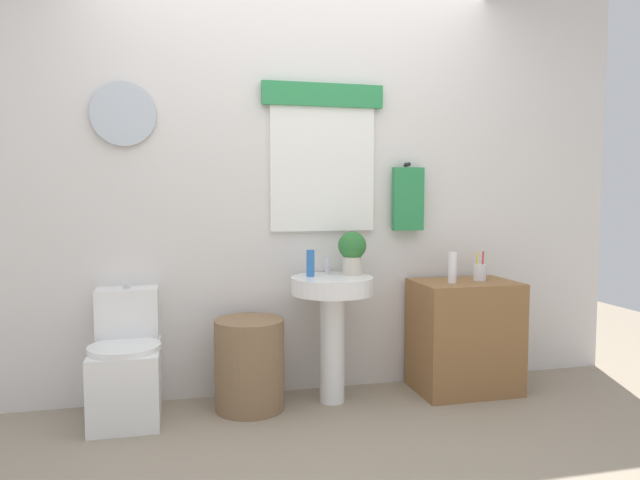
# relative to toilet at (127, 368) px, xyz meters

# --- Properties ---
(ground_plane) EXTENTS (8.00, 8.00, 0.00)m
(ground_plane) POSITION_rel_toilet_xyz_m (1.00, -0.88, -0.28)
(ground_plane) COLOR gray
(back_wall) EXTENTS (4.40, 0.18, 2.60)m
(back_wall) POSITION_rel_toilet_xyz_m (1.00, 0.27, 1.03)
(back_wall) COLOR silver
(back_wall) RESTS_ON ground_plane
(toilet) EXTENTS (0.38, 0.51, 0.72)m
(toilet) POSITION_rel_toilet_xyz_m (0.00, 0.00, 0.00)
(toilet) COLOR white
(toilet) RESTS_ON ground_plane
(laundry_hamper) EXTENTS (0.40, 0.40, 0.52)m
(laundry_hamper) POSITION_rel_toilet_xyz_m (0.68, -0.03, -0.02)
(laundry_hamper) COLOR #846647
(laundry_hamper) RESTS_ON ground_plane
(pedestal_sink) EXTENTS (0.49, 0.49, 0.75)m
(pedestal_sink) POSITION_rel_toilet_xyz_m (1.17, -0.03, 0.28)
(pedestal_sink) COLOR white
(pedestal_sink) RESTS_ON ground_plane
(faucet) EXTENTS (0.03, 0.03, 0.10)m
(faucet) POSITION_rel_toilet_xyz_m (1.17, 0.09, 0.52)
(faucet) COLOR silver
(faucet) RESTS_ON pedestal_sink
(wooden_cabinet) EXTENTS (0.62, 0.44, 0.69)m
(wooden_cabinet) POSITION_rel_toilet_xyz_m (2.02, -0.03, 0.07)
(wooden_cabinet) COLOR olive
(wooden_cabinet) RESTS_ON ground_plane
(soap_bottle) EXTENTS (0.05, 0.05, 0.16)m
(soap_bottle) POSITION_rel_toilet_xyz_m (1.05, 0.02, 0.55)
(soap_bottle) COLOR #2D6BB7
(soap_bottle) RESTS_ON pedestal_sink
(potted_plant) EXTENTS (0.17, 0.17, 0.26)m
(potted_plant) POSITION_rel_toilet_xyz_m (1.31, 0.03, 0.62)
(potted_plant) COLOR beige
(potted_plant) RESTS_ON pedestal_sink
(lotion_bottle) EXTENTS (0.05, 0.05, 0.19)m
(lotion_bottle) POSITION_rel_toilet_xyz_m (1.92, -0.07, 0.51)
(lotion_bottle) COLOR white
(lotion_bottle) RESTS_ON wooden_cabinet
(toothbrush_cup) EXTENTS (0.08, 0.08, 0.19)m
(toothbrush_cup) POSITION_rel_toilet_xyz_m (2.13, -0.01, 0.47)
(toothbrush_cup) COLOR silver
(toothbrush_cup) RESTS_ON wooden_cabinet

